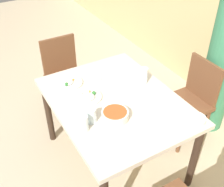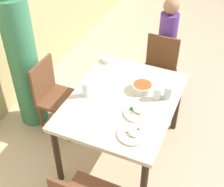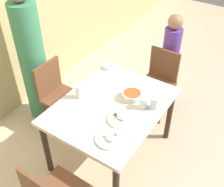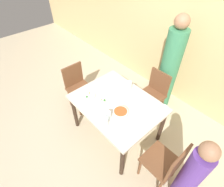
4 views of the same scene
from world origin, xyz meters
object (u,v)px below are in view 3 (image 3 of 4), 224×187
Objects in this scene: chair_adult_spot at (58,93)px; chair_child_spot at (159,81)px; person_adult at (33,60)px; person_child at (169,62)px; plate_rice_adult at (121,118)px; bowl_curry at (132,95)px; glass_water_tall at (144,103)px.

chair_child_spot is at bearing -44.93° from chair_adult_spot.
person_child is at bearing -46.02° from person_adult.
person_adult is (-0.89, 1.21, 0.34)m from chair_child_spot.
person_child reaches higher than plate_rice_adult.
bowl_curry is at bearing -177.59° from person_child.
bowl_curry is (0.13, -1.26, -0.04)m from person_adult.
chair_adult_spot reaches higher than bowl_curry.
chair_adult_spot is at bearing 93.51° from glass_water_tall.
person_adult is at bearing 81.76° from plate_rice_adult.
person_child is 10.33× the size of glass_water_tall.
person_adult reaches higher than glass_water_tall.
bowl_curry is 0.80× the size of plate_rice_adult.
glass_water_tall reaches higher than plate_rice_adult.
plate_rice_adult is (-0.19, -1.00, 0.28)m from chair_adult_spot.
person_child reaches higher than chair_adult_spot.
bowl_curry is 0.33m from plate_rice_adult.
glass_water_tall reaches higher than chair_adult_spot.
person_child is (1.17, -0.89, 0.13)m from chair_adult_spot.
chair_child_spot is 0.82m from bowl_curry.
plate_rice_adult is (-1.08, -0.12, 0.28)m from chair_child_spot.
chair_adult_spot is 4.20× the size of bowl_curry.
person_adult is at bearing 90.00° from chair_adult_spot.
glass_water_tall is (0.07, -1.09, 0.33)m from chair_adult_spot.
plate_rice_adult is at bearing -98.24° from person_adult.
chair_adult_spot is 0.99m from bowl_curry.
chair_child_spot is (0.89, -0.89, 0.00)m from chair_adult_spot.
person_child reaches higher than glass_water_tall.
person_adult is 6.86× the size of plate_rice_adult.
chair_adult_spot is at bearing -90.00° from person_adult.
person_adult reaches higher than bowl_curry.
glass_water_tall is at bearing -86.49° from chair_adult_spot.
bowl_curry is (-0.76, -0.04, 0.30)m from chair_child_spot.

